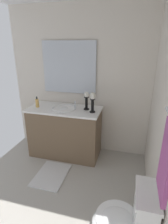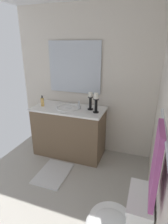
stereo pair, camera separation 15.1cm
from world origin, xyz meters
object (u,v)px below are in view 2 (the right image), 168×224
object	(u,v)px
mirror	(74,68)
sink_basin	(69,110)
bath_mat	(53,173)
towel_bar	(165,131)
candle_holder_short	(90,101)
candle_holder_tall	(96,102)
towel_near_vanity	(156,165)
vanity_cabinet	(69,131)
soap_bottle	(42,102)

from	to	relation	value
mirror	sink_basin	bearing A→B (deg)	0.20
sink_basin	mirror	distance (m)	0.72
bath_mat	towel_bar	bearing A→B (deg)	54.23
mirror	candle_holder_short	distance (m)	0.64
candle_holder_tall	towel_near_vanity	world-z (taller)	towel_near_vanity
bath_mat	towel_near_vanity	bearing A→B (deg)	53.86
candle_holder_tall	towel_near_vanity	size ratio (longest dim) A/B	0.61
candle_holder_short	candle_holder_tall	bearing A→B (deg)	50.44
vanity_cabinet	soap_bottle	size ratio (longest dim) A/B	6.72
sink_basin	candle_holder_short	world-z (taller)	candle_holder_short
vanity_cabinet	soap_bottle	xyz separation A→B (m)	(0.05, -0.46, 0.50)
candle_holder_tall	towel_bar	distance (m)	1.78
sink_basin	candle_holder_tall	size ratio (longest dim) A/B	1.30
towel_near_vanity	soap_bottle	bearing A→B (deg)	-130.82
vanity_cabinet	sink_basin	bearing A→B (deg)	90.00
towel_bar	towel_near_vanity	distance (m)	0.23
sink_basin	towel_near_vanity	world-z (taller)	towel_near_vanity
sink_basin	mirror	world-z (taller)	mirror
mirror	bath_mat	distance (m)	1.73
vanity_cabinet	towel_bar	bearing A→B (deg)	39.97
sink_basin	candle_holder_tall	bearing A→B (deg)	84.17
candle_holder_tall	towel_bar	world-z (taller)	towel_bar
sink_basin	soap_bottle	distance (m)	0.48
towel_bar	bath_mat	xyz separation A→B (m)	(-0.95, -1.32, -1.38)
soap_bottle	towel_bar	bearing A→B (deg)	49.46
towel_bar	soap_bottle	bearing A→B (deg)	-130.54
candle_holder_tall	soap_bottle	bearing A→B (deg)	-89.69
towel_near_vanity	vanity_cabinet	bearing A→B (deg)	-140.41
soap_bottle	mirror	bearing A→B (deg)	126.11
candle_holder_tall	candle_holder_short	xyz separation A→B (m)	(-0.10, -0.12, -0.01)
bath_mat	candle_holder_tall	bearing A→B (deg)	139.88
soap_bottle	towel_near_vanity	distance (m)	2.34
vanity_cabinet	soap_bottle	world-z (taller)	soap_bottle
vanity_cabinet	mirror	size ratio (longest dim) A/B	1.31
mirror	towel_bar	world-z (taller)	mirror
candle_holder_short	towel_near_vanity	xyz separation A→B (m)	(1.63, 0.94, 0.15)
towel_bar	candle_holder_short	bearing A→B (deg)	-149.49
vanity_cabinet	bath_mat	bearing A→B (deg)	0.00
soap_bottle	towel_near_vanity	world-z (taller)	towel_near_vanity
sink_basin	candle_holder_tall	distance (m)	0.53
sink_basin	towel_near_vanity	distance (m)	2.08
vanity_cabinet	towel_near_vanity	distance (m)	2.17
towel_bar	towel_near_vanity	xyz separation A→B (m)	(0.00, -0.02, -0.23)
mirror	towel_near_vanity	bearing A→B (deg)	35.08
soap_bottle	towel_bar	size ratio (longest dim) A/B	0.24
candle_holder_short	towel_bar	distance (m)	1.93
mirror	soap_bottle	distance (m)	0.79
towel_bar	bath_mat	world-z (taller)	towel_bar
soap_bottle	bath_mat	bearing A→B (deg)	38.79
mirror	candle_holder_tall	world-z (taller)	mirror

